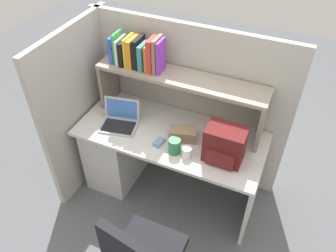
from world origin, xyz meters
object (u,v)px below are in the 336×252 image
object	(u,v)px
computer_mouse	(159,142)
tissue_box	(183,134)
paper_cup	(187,152)
snack_canister	(174,146)
backpack	(224,145)
laptop	(120,120)

from	to	relation	value
computer_mouse	tissue_box	xyz separation A→B (m)	(0.15, 0.13, 0.03)
paper_cup	snack_canister	distance (m)	0.11
backpack	paper_cup	world-z (taller)	backpack
laptop	computer_mouse	bearing A→B (deg)	-11.26
laptop	computer_mouse	size ratio (longest dim) A/B	3.40
paper_cup	tissue_box	size ratio (longest dim) A/B	0.40
computer_mouse	tissue_box	size ratio (longest dim) A/B	0.47
laptop	snack_canister	size ratio (longest dim) A/B	2.73
laptop	paper_cup	size ratio (longest dim) A/B	4.06
laptop	snack_canister	xyz separation A→B (m)	(0.56, -0.12, 0.01)
computer_mouse	paper_cup	size ratio (longest dim) A/B	1.19
backpack	computer_mouse	size ratio (longest dim) A/B	2.88
paper_cup	snack_canister	xyz separation A→B (m)	(-0.11, 0.01, 0.02)
paper_cup	tissue_box	xyz separation A→B (m)	(-0.10, 0.18, 0.01)
paper_cup	tissue_box	bearing A→B (deg)	120.48
laptop	backpack	size ratio (longest dim) A/B	1.18
paper_cup	snack_canister	size ratio (longest dim) A/B	0.67
laptop	tissue_box	xyz separation A→B (m)	(0.56, 0.05, -0.00)
laptop	backpack	distance (m)	0.94
laptop	paper_cup	bearing A→B (deg)	-10.47
laptop	paper_cup	distance (m)	0.68
computer_mouse	backpack	bearing A→B (deg)	15.43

